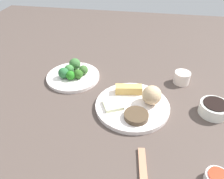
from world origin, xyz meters
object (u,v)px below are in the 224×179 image
Objects in this scene: main_plate at (132,106)px; broccoli_plate at (73,77)px; sauce_ramekin_sweet_and_sour at (217,179)px; soy_sauce_bowl at (214,109)px; teacup at (182,78)px.

main_plate reaches higher than broccoli_plate.
sauce_ramekin_sweet_and_sour is (0.39, 0.50, 0.01)m from broccoli_plate.
broccoli_plate is 0.64m from sauce_ramekin_sweet_and_sour.
soy_sauce_bowl is at bearing 171.32° from sauce_ramekin_sweet_and_sour.
main_plate is 0.27m from teacup.
broccoli_plate is 3.47× the size of teacup.
broccoli_plate is 0.56m from soy_sauce_bowl.
soy_sauce_bowl is at bearing 93.77° from main_plate.
sauce_ramekin_sweet_and_sour reaches higher than main_plate.
soy_sauce_bowl reaches higher than sauce_ramekin_sweet_and_sour.
soy_sauce_bowl is 0.20m from teacup.
main_plate is 1.18× the size of broccoli_plate.
main_plate is 4.32× the size of sauce_ramekin_sweet_and_sour.
soy_sauce_bowl is (-0.02, 0.28, 0.01)m from main_plate.
soy_sauce_bowl is 1.61× the size of sauce_ramekin_sweet_and_sour.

